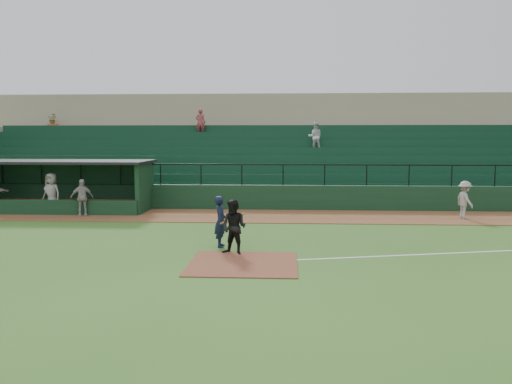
{
  "coord_description": "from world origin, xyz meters",
  "views": [
    {
      "loc": [
        1.22,
        -15.43,
        3.51
      ],
      "look_at": [
        0.0,
        5.0,
        1.4
      ],
      "focal_mm": 37.28,
      "sensor_mm": 36.0,
      "label": 1
    }
  ],
  "objects": [
    {
      "name": "dugout_player_a",
      "position": [
        -7.9,
        7.48,
        0.85
      ],
      "size": [
        1.04,
        0.73,
        1.64
      ],
      "primitive_type": "imported",
      "rotation": [
        0.0,
        0.0,
        0.39
      ],
      "color": "#A8A29D",
      "rests_on": "warning_track"
    },
    {
      "name": "dugout",
      "position": [
        -9.75,
        9.56,
        1.33
      ],
      "size": [
        8.9,
        3.2,
        2.42
      ],
      "color": "#10311A",
      "rests_on": "ground"
    },
    {
      "name": "home_plate_dirt",
      "position": [
        0.0,
        -1.0,
        0.01
      ],
      "size": [
        3.0,
        3.0,
        0.03
      ],
      "primitive_type": "cube",
      "color": "brown",
      "rests_on": "ground"
    },
    {
      "name": "foul_line",
      "position": [
        8.0,
        1.2,
        0.01
      ],
      "size": [
        17.49,
        4.44,
        0.01
      ],
      "primitive_type": "cube",
      "rotation": [
        0.0,
        0.0,
        0.24
      ],
      "color": "white",
      "rests_on": "ground"
    },
    {
      "name": "ground",
      "position": [
        0.0,
        0.0,
        0.0
      ],
      "size": [
        90.0,
        90.0,
        0.0
      ],
      "primitive_type": "plane",
      "color": "#325E1E",
      "rests_on": "ground"
    },
    {
      "name": "runner",
      "position": [
        8.82,
        7.68,
        0.84
      ],
      "size": [
        0.83,
        1.16,
        1.62
      ],
      "primitive_type": "imported",
      "rotation": [
        0.0,
        0.0,
        1.81
      ],
      "color": "#9C9792",
      "rests_on": "warning_track"
    },
    {
      "name": "stadium_structure",
      "position": [
        -0.0,
        16.46,
        2.3
      ],
      "size": [
        38.0,
        13.08,
        6.4
      ],
      "color": "#10311A",
      "rests_on": "ground"
    },
    {
      "name": "dugout_player_b",
      "position": [
        -9.52,
        8.02,
        0.97
      ],
      "size": [
        1.05,
        0.83,
        1.87
      ],
      "primitive_type": "imported",
      "rotation": [
        0.0,
        0.0,
        -0.29
      ],
      "color": "gray",
      "rests_on": "warning_track"
    },
    {
      "name": "umpire",
      "position": [
        -0.37,
        0.22,
        0.83
      ],
      "size": [
        0.99,
        0.9,
        1.66
      ],
      "primitive_type": "imported",
      "rotation": [
        0.0,
        0.0,
        -0.41
      ],
      "color": "black",
      "rests_on": "ground"
    },
    {
      "name": "warning_track",
      "position": [
        0.0,
        8.0,
        0.01
      ],
      "size": [
        40.0,
        4.0,
        0.03
      ],
      "primitive_type": "cube",
      "color": "brown",
      "rests_on": "ground"
    },
    {
      "name": "batter_at_plate",
      "position": [
        -0.91,
        1.29,
        0.82
      ],
      "size": [
        1.01,
        0.68,
        1.65
      ],
      "color": "black",
      "rests_on": "ground"
    }
  ]
}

